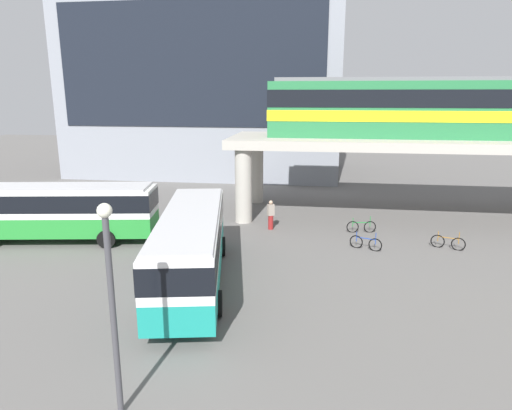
# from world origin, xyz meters

# --- Properties ---
(ground_plane) EXTENTS (120.00, 120.00, 0.00)m
(ground_plane) POSITION_xyz_m (0.00, 10.00, 0.00)
(ground_plane) COLOR #605E5B
(station_building) EXTENTS (27.10, 15.10, 19.57)m
(station_building) POSITION_xyz_m (-6.44, 31.53, 9.79)
(station_building) COLOR gray
(station_building) RESTS_ON ground_plane
(elevated_platform) EXTENTS (28.64, 7.31, 5.40)m
(elevated_platform) POSITION_xyz_m (13.72, 14.30, 4.68)
(elevated_platform) COLOR #ADA89E
(elevated_platform) RESTS_ON ground_plane
(train) EXTENTS (21.33, 2.96, 3.84)m
(train) POSITION_xyz_m (12.59, 14.30, 7.36)
(train) COLOR #26723F
(train) RESTS_ON elevated_platform
(bus_main) EXTENTS (4.60, 11.32, 3.22)m
(bus_main) POSITION_xyz_m (0.04, 1.27, 1.99)
(bus_main) COLOR teal
(bus_main) RESTS_ON ground_plane
(bus_secondary) EXTENTS (11.30, 4.27, 3.22)m
(bus_secondary) POSITION_xyz_m (-9.18, 5.96, 1.99)
(bus_secondary) COLOR #268C33
(bus_secondary) RESTS_ON ground_plane
(bicycle_green) EXTENTS (1.78, 0.31, 1.04)m
(bicycle_green) POSITION_xyz_m (8.08, 10.13, 0.36)
(bicycle_green) COLOR black
(bicycle_green) RESTS_ON ground_plane
(bicycle_blue) EXTENTS (1.68, 0.73, 1.04)m
(bicycle_blue) POSITION_xyz_m (8.06, 6.99, 0.36)
(bicycle_blue) COLOR black
(bicycle_blue) RESTS_ON ground_plane
(bicycle_brown) EXTENTS (1.69, 0.70, 1.04)m
(bicycle_brown) POSITION_xyz_m (12.49, 7.74, 0.36)
(bicycle_brown) COLOR black
(bicycle_brown) RESTS_ON ground_plane
(pedestrian_by_bike_rack) EXTENTS (0.48, 0.43, 1.83)m
(pedestrian_by_bike_rack) POSITION_xyz_m (2.55, 10.01, 0.87)
(pedestrian_by_bike_rack) COLOR maroon
(pedestrian_by_bike_rack) RESTS_ON ground_plane
(lamp_post) EXTENTS (0.36, 0.36, 5.70)m
(lamp_post) POSITION_xyz_m (0.51, -7.16, 3.40)
(lamp_post) COLOR #3F3F44
(lamp_post) RESTS_ON ground_plane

